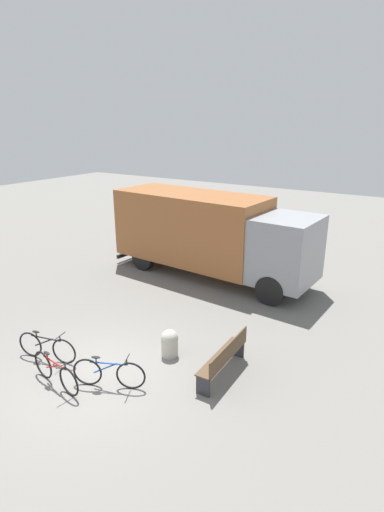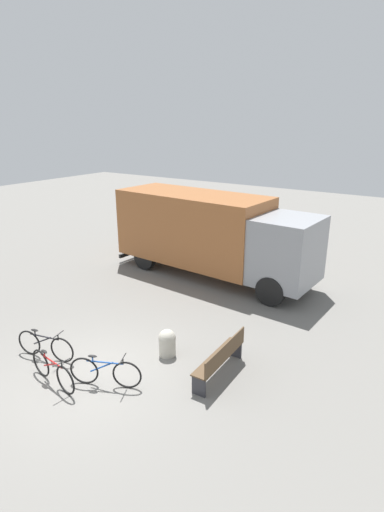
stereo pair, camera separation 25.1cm
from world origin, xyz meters
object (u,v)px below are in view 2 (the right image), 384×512
object	(u,v)px
delivery_truck	(210,232)
bollard_near_bench	(167,342)
bicycle_near	(45,345)
park_bench	(222,357)
bicycle_far	(105,372)
bicycle_middle	(53,370)

from	to	relation	value
delivery_truck	bollard_near_bench	world-z (taller)	delivery_truck
bicycle_near	delivery_truck	bearing A→B (deg)	73.38
park_bench	bicycle_near	distance (m)	4.57
bicycle_far	bollard_near_bench	xyz separation A→B (m)	(0.41, 1.83, 0.01)
bicycle_near	bollard_near_bench	distance (m)	3.15
delivery_truck	bicycle_far	world-z (taller)	delivery_truck
bicycle_near	bicycle_middle	xyz separation A→B (m)	(1.06, -0.60, 0.00)
delivery_truck	bicycle_middle	world-z (taller)	delivery_truck
park_bench	bicycle_far	bearing A→B (deg)	130.46
bicycle_far	park_bench	bearing A→B (deg)	17.50
park_bench	bicycle_middle	xyz separation A→B (m)	(-3.11, -2.47, -0.14)
park_bench	bollard_near_bench	world-z (taller)	park_bench
park_bench	bicycle_far	world-z (taller)	park_bench
bicycle_middle	bicycle_near	bearing A→B (deg)	157.26
delivery_truck	park_bench	world-z (taller)	delivery_truck
bollard_near_bench	bicycle_near	bearing A→B (deg)	-143.64
bicycle_far	bicycle_middle	bearing A→B (deg)	-173.60
bicycle_far	bollard_near_bench	bearing A→B (deg)	52.90
delivery_truck	bicycle_middle	size ratio (longest dim) A/B	4.84
bicycle_near	bollard_near_bench	size ratio (longest dim) A/B	2.31
park_bench	bicycle_far	distance (m)	2.75
park_bench	bicycle_middle	size ratio (longest dim) A/B	1.13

